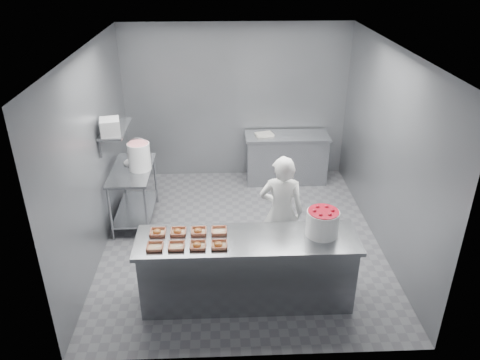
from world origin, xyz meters
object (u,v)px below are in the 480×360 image
prep_table (134,187)px  tray_0 (155,247)px  tray_5 (178,232)px  tray_6 (199,231)px  tray_7 (219,231)px  strawberry_tub (323,222)px  service_counter (247,270)px  back_counter (286,158)px  tray_4 (158,232)px  tray_1 (176,246)px  glaze_bucket (139,156)px  worker (281,212)px  appliance (110,127)px  tray_3 (219,245)px  tray_2 (198,245)px

prep_table → tray_0: bearing=-73.9°
tray_5 → tray_6: bearing=0.0°
tray_7 → strawberry_tub: 1.21m
service_counter → back_counter: same height
tray_4 → tray_0: bearing=-89.4°
service_counter → tray_1: tray_1 is taller
glaze_bucket → tray_4: bearing=-75.5°
tray_4 → tray_6: size_ratio=1.00×
tray_5 → glaze_bucket: 1.93m
back_counter → tray_4: (-1.95, -3.10, 0.47)m
worker → appliance: appliance is taller
tray_3 → service_counter: bearing=23.8°
back_counter → tray_2: bearing=-113.4°
service_counter → tray_4: (-1.05, 0.15, 0.47)m
tray_2 → service_counter: bearing=14.3°
service_counter → tray_0: tray_0 is taller
service_counter → tray_2: (-0.57, -0.15, 0.47)m
worker → tray_1: bearing=42.5°
service_counter → strawberry_tub: strawberry_tub is taller
worker → prep_table: bearing=-21.3°
tray_0 → strawberry_tub: strawberry_tub is taller
tray_4 → tray_7: 0.72m
tray_2 → tray_3: (0.24, 0.00, 0.00)m
tray_3 → tray_5: bearing=148.8°
service_counter → tray_5: size_ratio=13.88×
prep_table → strawberry_tub: 3.19m
service_counter → back_counter: size_ratio=1.73×
prep_table → tray_6: size_ratio=6.40×
tray_7 → glaze_bucket: (-1.18, 1.79, 0.20)m
glaze_bucket → service_counter: bearing=-52.0°
prep_table → tray_5: 2.02m
service_counter → worker: worker is taller
tray_3 → strawberry_tub: (1.20, 0.20, 0.14)m
back_counter → tray_5: (-1.71, -3.10, 0.47)m
service_counter → prep_table: 2.56m
tray_0 → tray_5: bearing=50.8°
prep_table → strawberry_tub: (2.53, -1.90, 0.47)m
service_counter → tray_2: bearing=-165.7°
prep_table → tray_4: (0.60, -1.80, 0.33)m
back_counter → tray_0: (-1.95, -3.40, 0.47)m
prep_table → glaze_bucket: bearing=-6.2°
service_counter → worker: bearing=56.5°
tray_1 → glaze_bucket: (-0.70, 2.08, 0.20)m
tray_1 → strawberry_tub: size_ratio=0.49×
back_counter → strawberry_tub: 3.25m
prep_table → worker: size_ratio=0.75×
tray_2 → appliance: appliance is taller
tray_0 → tray_5: tray_5 is taller
tray_2 → glaze_bucket: bearing=114.4°
service_counter → tray_5: bearing=169.8°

